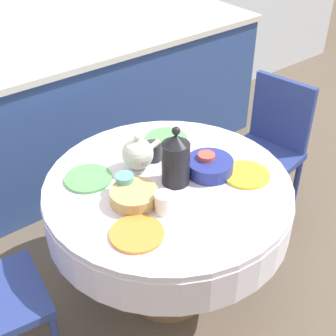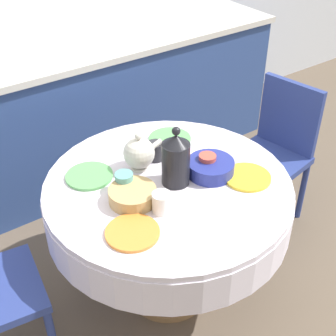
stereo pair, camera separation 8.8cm
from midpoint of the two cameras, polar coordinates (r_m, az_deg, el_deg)
name	(u,v)px [view 1 (the left image)]	position (r m, az deg, el deg)	size (l,w,h in m)	color
ground_plane	(168,289)	(2.61, -1.00, -14.55)	(12.00, 12.00, 0.00)	brown
kitchen_counter	(49,123)	(3.17, -15.06, 5.27)	(3.24, 0.64, 0.94)	#2D4784
dining_table	(168,204)	(2.19, -1.16, -4.47)	(1.14, 1.14, 0.72)	olive
chair_left	(268,145)	(2.86, 11.28, 2.80)	(0.46, 0.46, 0.88)	navy
plate_near_left	(137,234)	(1.85, -5.19, -8.01)	(0.22, 0.22, 0.01)	orange
cup_near_left	(164,203)	(1.93, -1.80, -4.28)	(0.08, 0.08, 0.09)	white
plate_near_right	(246,175)	(2.17, 8.36, -0.82)	(0.22, 0.22, 0.01)	yellow
cup_near_right	(206,162)	(2.17, 3.49, 0.67)	(0.08, 0.08, 0.09)	#CC4C3D
plate_far_left	(88,178)	(2.16, -10.84, -1.27)	(0.22, 0.22, 0.01)	#5BA85B
cup_far_left	(125,184)	(2.04, -6.51, -1.93)	(0.08, 0.08, 0.09)	#5BA39E
plate_far_right	(166,139)	(2.41, -1.28, 3.57)	(0.22, 0.22, 0.01)	#5BA85B
cup_far_right	(153,151)	(2.24, -2.93, 2.02)	(0.08, 0.08, 0.09)	#28282D
coffee_carafe	(176,159)	(2.04, -0.29, 1.04)	(0.13, 0.13, 0.29)	black
teapot	(138,154)	(2.16, -4.86, 1.71)	(0.20, 0.15, 0.19)	silver
bread_basket	(134,196)	(1.99, -5.43, -3.47)	(0.21, 0.21, 0.06)	tan
fruit_bowl	(210,166)	(2.16, 3.93, 0.19)	(0.22, 0.22, 0.07)	navy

